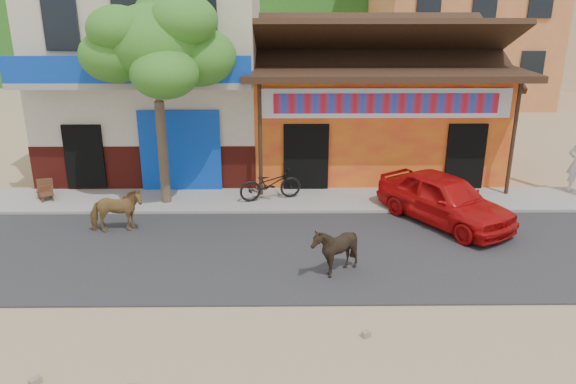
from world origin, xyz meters
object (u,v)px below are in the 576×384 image
cow_tan (116,211)px  cow_dark (335,250)px  cafe_chair_left (44,181)px  tree (159,101)px  cafe_chair_right (45,188)px  red_car (444,199)px  scooter (270,184)px

cow_tan → cow_dark: bearing=-125.5°
cow_tan → cafe_chair_left: (-2.89, 2.50, -0.02)m
cow_tan → cafe_chair_left: cow_tan is taller
cow_dark → cafe_chair_left: (-8.39, 4.94, -0.03)m
tree → cow_dark: bearing=-44.1°
cow_dark → cafe_chair_right: size_ratio=1.49×
red_car → cafe_chair_left: (-11.63, 1.94, -0.12)m
cow_dark → scooter: 4.88m
red_car → scooter: size_ratio=2.12×
cow_dark → cafe_chair_right: (-8.23, 4.62, -0.12)m
tree → cow_dark: (4.62, -4.48, -2.49)m
cafe_chair_left → cafe_chair_right: size_ratio=1.22×
tree → scooter: (3.10, 0.16, -2.50)m
cow_dark → scooter: cow_dark is taller
scooter → cafe_chair_left: scooter is taller
red_car → cow_dark: bearing=-170.9°
cow_dark → cafe_chair_right: bearing=-115.9°
cafe_chair_left → cow_dark: bearing=-48.0°
tree → cafe_chair_left: size_ratio=6.15×
red_car → cafe_chair_left: red_car is taller
scooter → cafe_chair_right: (-6.71, -0.02, -0.10)m
tree → cow_tan: bearing=-113.5°
cow_dark → scooter: size_ratio=0.63×
red_car → scooter: bearing=127.3°
red_car → cafe_chair_left: size_ratio=4.11×
cow_tan → cow_dark: cow_dark is taller
red_car → cafe_chair_right: size_ratio=5.02×
tree → cafe_chair_left: 4.56m
tree → cow_tan: size_ratio=4.34×
tree → cafe_chair_right: tree is taller
cow_tan → cow_dark: 6.02m
cafe_chair_left → scooter: bearing=-20.0°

